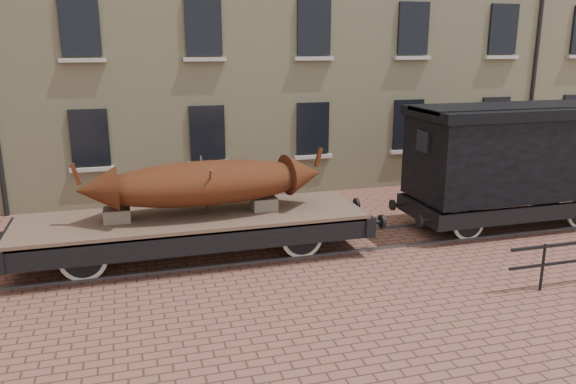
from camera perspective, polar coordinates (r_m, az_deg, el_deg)
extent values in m
plane|color=brown|center=(14.36, 4.98, -5.19)|extent=(90.00, 90.00, 0.00)
cube|color=black|center=(17.76, -19.50, 5.23)|extent=(1.10, 0.12, 1.70)
cube|color=#B6B2A8|center=(17.87, -19.25, 2.19)|extent=(1.30, 0.18, 0.12)
cube|color=black|center=(17.90, -8.21, 5.99)|extent=(1.10, 0.12, 1.70)
cube|color=#B6B2A8|center=(18.00, -8.07, 2.97)|extent=(1.30, 0.18, 0.12)
cube|color=black|center=(18.70, 2.53, 6.49)|extent=(1.10, 0.12, 1.70)
cube|color=#B6B2A8|center=(18.80, 2.55, 3.60)|extent=(1.30, 0.18, 0.12)
cube|color=black|center=(20.08, 12.10, 6.76)|extent=(1.10, 0.12, 1.70)
cube|color=#B6B2A8|center=(20.18, 12.04, 4.06)|extent=(1.30, 0.18, 0.12)
cube|color=black|center=(21.95, 20.25, 6.83)|extent=(1.10, 0.12, 1.70)
cube|color=#B6B2A8|center=(22.04, 20.12, 4.37)|extent=(1.30, 0.18, 0.12)
cube|color=black|center=(24.18, 27.01, 6.79)|extent=(1.10, 0.12, 1.70)
cube|color=#B6B2A8|center=(24.26, 26.85, 4.56)|extent=(1.30, 0.18, 0.12)
cube|color=black|center=(17.56, -20.42, 15.56)|extent=(1.10, 0.12, 1.70)
cube|color=#B6B2A8|center=(17.50, -20.15, 12.47)|extent=(1.30, 0.18, 0.12)
cube|color=black|center=(17.70, -8.60, 16.27)|extent=(1.10, 0.12, 1.70)
cube|color=#B6B2A8|center=(17.64, -8.46, 13.20)|extent=(1.30, 0.18, 0.12)
cube|color=black|center=(18.51, 2.65, 16.34)|extent=(1.10, 0.12, 1.70)
cube|color=#B6B2A8|center=(18.45, 2.67, 13.40)|extent=(1.30, 0.18, 0.12)
cube|color=black|center=(19.91, 12.61, 15.91)|extent=(1.10, 0.12, 1.70)
cube|color=#B6B2A8|center=(19.86, 12.54, 13.17)|extent=(1.30, 0.18, 0.12)
cube|color=black|center=(21.79, 21.02, 15.18)|extent=(1.10, 0.12, 1.70)
cube|color=#B6B2A8|center=(21.74, 20.88, 12.68)|extent=(1.30, 0.18, 0.12)
cube|color=#59595E|center=(13.72, 6.07, -6.05)|extent=(30.00, 0.08, 0.06)
cube|color=#59595E|center=(14.98, 3.99, -4.18)|extent=(30.00, 0.08, 0.06)
cylinder|color=black|center=(12.61, 24.45, -6.98)|extent=(0.06, 0.06, 1.00)
cube|color=brown|center=(13.22, -9.58, -2.57)|extent=(7.91, 2.32, 0.13)
cube|color=black|center=(12.29, -8.93, -5.14)|extent=(7.91, 0.17, 0.47)
cube|color=black|center=(14.32, -10.06, -2.30)|extent=(7.91, 0.17, 0.47)
cube|color=black|center=(13.48, -26.52, -4.76)|extent=(0.23, 2.43, 0.47)
cylinder|color=black|center=(14.28, -27.16, -3.80)|extent=(0.37, 0.11, 0.11)
cube|color=black|center=(14.26, 6.45, -2.24)|extent=(0.23, 2.43, 0.47)
cylinder|color=black|center=(13.68, 8.86, -3.06)|extent=(0.37, 0.11, 0.11)
cylinder|color=black|center=(13.76, 9.54, -2.99)|extent=(0.08, 0.34, 0.34)
cylinder|color=black|center=(15.07, 6.34, -1.30)|extent=(0.37, 0.11, 0.11)
cylinder|color=black|center=(15.13, 6.97, -1.25)|extent=(0.08, 0.34, 0.34)
cylinder|color=black|center=(13.35, -19.93, -5.31)|extent=(0.11, 2.00, 0.11)
cylinder|color=beige|center=(12.67, -20.11, -6.39)|extent=(1.01, 0.07, 1.01)
cylinder|color=black|center=(12.67, -20.11, -6.39)|extent=(0.83, 0.11, 0.83)
cube|color=black|center=(12.47, -20.24, -5.51)|extent=(0.95, 0.08, 0.11)
cylinder|color=beige|center=(14.03, -19.77, -4.33)|extent=(1.01, 0.07, 1.01)
cylinder|color=black|center=(14.03, -19.77, -4.33)|extent=(0.83, 0.11, 0.83)
cube|color=black|center=(14.07, -19.83, -3.19)|extent=(0.95, 0.08, 0.11)
cylinder|color=black|center=(13.83, 0.54, -3.69)|extent=(0.11, 2.00, 0.11)
cylinder|color=beige|center=(13.18, 1.45, -4.64)|extent=(1.01, 0.07, 1.01)
cylinder|color=black|center=(13.18, 1.45, -4.64)|extent=(0.83, 0.11, 0.83)
cube|color=black|center=(12.99, 1.62, -3.77)|extent=(0.95, 0.08, 0.11)
cylinder|color=beige|center=(14.49, -0.27, -2.82)|extent=(1.01, 0.07, 1.01)
cylinder|color=black|center=(14.49, -0.27, -2.82)|extent=(0.83, 0.11, 0.83)
cube|color=black|center=(14.53, -0.41, -1.73)|extent=(0.95, 0.08, 0.11)
cube|color=black|center=(13.35, -9.51, -4.26)|extent=(4.22, 0.06, 0.06)
cube|color=gray|center=(13.10, -16.97, -2.23)|extent=(0.58, 0.53, 0.30)
cube|color=gray|center=(13.44, -2.47, -1.15)|extent=(0.58, 0.53, 0.30)
ellipsoid|color=#531D0B|center=(13.05, -8.32, 0.91)|extent=(5.12, 1.83, 1.01)
cone|color=#531D0B|center=(12.83, -18.87, 0.22)|extent=(0.92, 1.00, 0.96)
cube|color=#531D0B|center=(12.75, -20.76, 1.70)|extent=(0.21, 0.11, 0.49)
cone|color=#531D0B|center=(13.67, 1.57, 1.89)|extent=(0.92, 1.00, 0.96)
cube|color=#531D0B|center=(13.73, 3.11, 3.53)|extent=(0.21, 0.11, 0.49)
cylinder|color=#4A382D|center=(12.69, -8.04, -0.09)|extent=(0.04, 0.86, 1.24)
cylinder|color=#4A382D|center=(13.47, -8.54, 0.77)|extent=(0.04, 0.86, 1.24)
cube|color=black|center=(15.86, 23.84, -2.02)|extent=(5.56, 0.15, 0.42)
cube|color=black|center=(17.40, 19.61, -0.20)|extent=(5.56, 0.15, 0.42)
cube|color=black|center=(15.11, 13.23, -1.92)|extent=(0.20, 2.22, 0.42)
cylinder|color=black|center=(14.29, 13.20, -2.88)|extent=(0.07, 0.30, 0.30)
cylinder|color=black|center=(15.54, 10.56, -1.31)|extent=(0.07, 0.30, 0.30)
cylinder|color=black|center=(15.68, 16.44, -2.31)|extent=(0.09, 1.76, 0.09)
cylinder|color=beige|center=(15.11, 17.89, -3.07)|extent=(0.89, 0.06, 0.89)
cylinder|color=black|center=(15.11, 17.89, -3.07)|extent=(0.73, 0.09, 0.73)
cylinder|color=beige|center=(16.26, 15.09, -1.61)|extent=(0.89, 0.06, 0.89)
cylinder|color=black|center=(16.26, 15.09, -1.61)|extent=(0.73, 0.09, 0.73)
cylinder|color=black|center=(17.79, 26.07, -1.23)|extent=(0.09, 1.76, 0.09)
cylinder|color=beige|center=(18.30, 24.58, -0.64)|extent=(0.89, 0.06, 0.89)
cylinder|color=black|center=(18.30, 24.58, -0.64)|extent=(0.73, 0.09, 0.73)
cube|color=black|center=(16.33, 22.07, 3.47)|extent=(5.56, 2.22, 2.13)
cube|color=black|center=(16.16, 22.48, 7.62)|extent=(5.72, 2.36, 0.26)
cube|color=black|center=(16.15, 22.51, 7.98)|extent=(5.72, 1.57, 0.11)
cube|color=black|center=(14.69, 13.58, 5.01)|extent=(0.07, 0.56, 0.56)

